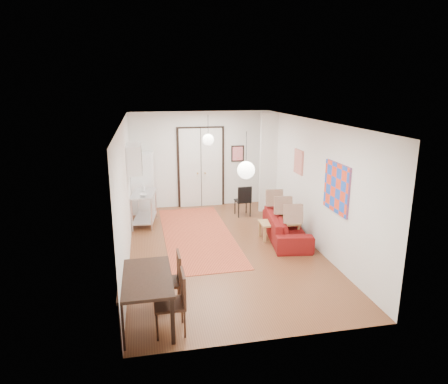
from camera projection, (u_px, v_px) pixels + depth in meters
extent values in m
plane|color=brown|center=(223.00, 248.00, 9.20)|extent=(7.00, 7.00, 0.00)
cube|color=white|center=(223.00, 121.00, 8.45)|extent=(4.20, 7.00, 0.02)
cube|color=silver|center=(201.00, 160.00, 12.14)|extent=(4.20, 0.02, 2.90)
cube|color=silver|center=(272.00, 249.00, 5.51)|extent=(4.20, 0.02, 2.90)
cube|color=silver|center=(126.00, 192.00, 8.43)|extent=(0.02, 7.00, 2.90)
cube|color=silver|center=(312.00, 183.00, 9.23)|extent=(0.02, 7.00, 2.90)
cube|color=silver|center=(201.00, 168.00, 12.16)|extent=(1.44, 0.06, 2.50)
cube|color=silver|center=(268.00, 163.00, 11.59)|extent=(0.50, 0.10, 2.90)
cube|color=white|center=(134.00, 159.00, 9.76)|extent=(0.35, 1.00, 0.70)
cube|color=red|center=(337.00, 188.00, 7.99)|extent=(0.05, 1.00, 1.00)
cube|color=beige|center=(299.00, 162.00, 9.89)|extent=(0.05, 0.50, 0.60)
cube|color=red|center=(238.00, 154.00, 12.29)|extent=(0.40, 0.03, 0.50)
cube|color=#A46944|center=(128.00, 153.00, 10.20)|extent=(0.03, 0.44, 0.54)
sphere|color=white|center=(208.00, 140.00, 10.51)|extent=(0.30, 0.30, 0.30)
cylinder|color=black|center=(208.00, 124.00, 10.41)|extent=(0.01, 0.01, 0.50)
sphere|color=white|center=(246.00, 170.00, 6.73)|extent=(0.30, 0.30, 0.30)
cylinder|color=black|center=(246.00, 147.00, 6.62)|extent=(0.01, 0.01, 0.50)
cube|color=#BF532F|center=(198.00, 235.00, 10.02)|extent=(1.73, 4.46, 0.01)
imported|color=maroon|center=(286.00, 227.00, 9.69)|extent=(2.22, 1.12, 0.62)
cube|color=#AE8352|center=(279.00, 223.00, 9.72)|extent=(0.96, 0.54, 0.04)
cube|color=#AE8352|center=(265.00, 235.00, 9.50)|extent=(0.05, 0.05, 0.38)
cube|color=#AE8352|center=(298.00, 232.00, 9.66)|extent=(0.05, 0.05, 0.38)
cube|color=#AE8352|center=(260.00, 229.00, 9.89)|extent=(0.05, 0.05, 0.38)
cube|color=#AE8352|center=(292.00, 227.00, 10.05)|extent=(0.05, 0.05, 0.38)
imported|color=#417032|center=(283.00, 213.00, 9.68)|extent=(0.38, 0.33, 0.41)
cube|color=silver|center=(144.00, 194.00, 10.58)|extent=(0.73, 1.21, 0.04)
cube|color=silver|center=(145.00, 218.00, 10.76)|extent=(0.68, 1.17, 0.03)
cylinder|color=silver|center=(135.00, 216.00, 10.14)|extent=(0.04, 0.04, 0.86)
cylinder|color=silver|center=(154.00, 214.00, 10.23)|extent=(0.04, 0.04, 0.86)
cylinder|color=silver|center=(135.00, 204.00, 11.15)|extent=(0.04, 0.04, 0.86)
cylinder|color=silver|center=(153.00, 203.00, 11.24)|extent=(0.04, 0.04, 0.86)
imported|color=silver|center=(144.00, 195.00, 10.28)|extent=(0.26, 0.26, 0.05)
imported|color=teal|center=(143.00, 187.00, 10.79)|extent=(0.11, 0.11, 0.18)
cube|color=white|center=(143.00, 183.00, 11.62)|extent=(0.68, 0.68, 1.76)
cube|color=black|center=(145.00, 278.00, 6.16)|extent=(0.82, 1.42, 0.05)
cube|color=black|center=(122.00, 327.00, 5.57)|extent=(0.06, 0.06, 0.73)
cube|color=black|center=(172.00, 322.00, 5.71)|extent=(0.06, 0.06, 0.73)
cube|color=black|center=(125.00, 283.00, 6.81)|extent=(0.06, 0.06, 0.73)
cube|color=black|center=(167.00, 279.00, 6.95)|extent=(0.06, 0.06, 0.73)
cube|color=#361911|center=(167.00, 282.00, 6.63)|extent=(0.47, 0.45, 0.04)
cube|color=#361911|center=(165.00, 263.00, 6.76)|extent=(0.04, 0.44, 0.48)
cylinder|color=#361911|center=(156.00, 302.00, 6.46)|extent=(0.03, 0.03, 0.46)
cylinder|color=#361911|center=(180.00, 300.00, 6.54)|extent=(0.03, 0.03, 0.46)
cylinder|color=#361911|center=(155.00, 290.00, 6.84)|extent=(0.03, 0.03, 0.46)
cylinder|color=#361911|center=(178.00, 288.00, 6.92)|extent=(0.03, 0.03, 0.46)
cube|color=#361911|center=(170.00, 304.00, 5.97)|extent=(0.47, 0.45, 0.04)
cube|color=#361911|center=(168.00, 282.00, 6.10)|extent=(0.04, 0.44, 0.48)
cylinder|color=#361911|center=(158.00, 327.00, 5.80)|extent=(0.03, 0.03, 0.46)
cylinder|color=#361911|center=(184.00, 324.00, 5.87)|extent=(0.03, 0.03, 0.46)
cylinder|color=#361911|center=(157.00, 312.00, 6.18)|extent=(0.03, 0.03, 0.46)
cylinder|color=#361911|center=(182.00, 310.00, 6.25)|extent=(0.03, 0.03, 0.46)
cube|color=black|center=(243.00, 201.00, 11.43)|extent=(0.44, 0.44, 0.04)
cube|color=black|center=(241.00, 191.00, 11.54)|extent=(0.41, 0.07, 0.44)
cylinder|color=black|center=(238.00, 210.00, 11.29)|extent=(0.03, 0.03, 0.44)
cylinder|color=black|center=(250.00, 209.00, 11.35)|extent=(0.03, 0.03, 0.44)
cylinder|color=black|center=(235.00, 207.00, 11.61)|extent=(0.03, 0.03, 0.44)
cylinder|color=black|center=(247.00, 206.00, 11.68)|extent=(0.03, 0.03, 0.44)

